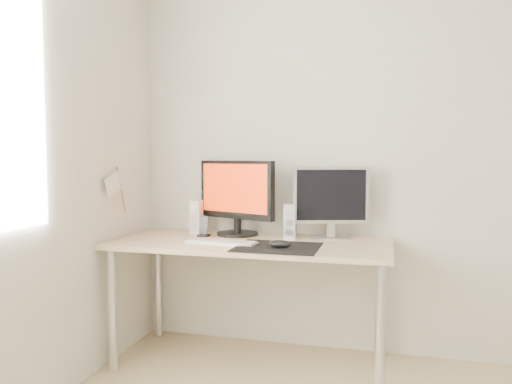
{
  "coord_description": "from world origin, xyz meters",
  "views": [
    {
      "loc": [
        -0.16,
        -1.39,
        1.22
      ],
      "look_at": [
        -0.93,
        1.48,
        1.01
      ],
      "focal_mm": 35.0,
      "sensor_mm": 36.0,
      "label": 1
    }
  ],
  "objects_px": {
    "speaker_left": "(196,217)",
    "speaker_right": "(290,222)",
    "mouse": "(280,244)",
    "main_monitor": "(236,195)",
    "second_monitor": "(331,199)",
    "phone_dock": "(204,230)",
    "desk": "(251,254)",
    "keyboard": "(222,242)"
  },
  "relations": [
    {
      "from": "main_monitor",
      "to": "second_monitor",
      "type": "height_order",
      "value": "main_monitor"
    },
    {
      "from": "second_monitor",
      "to": "phone_dock",
      "type": "xyz_separation_m",
      "value": [
        -0.76,
        -0.1,
        -0.2
      ]
    },
    {
      "from": "speaker_right",
      "to": "keyboard",
      "type": "bearing_deg",
      "value": -145.6
    },
    {
      "from": "second_monitor",
      "to": "phone_dock",
      "type": "bearing_deg",
      "value": -172.24
    },
    {
      "from": "main_monitor",
      "to": "phone_dock",
      "type": "distance_m",
      "value": 0.3
    },
    {
      "from": "speaker_right",
      "to": "mouse",
      "type": "bearing_deg",
      "value": -89.06
    },
    {
      "from": "phone_dock",
      "to": "speaker_left",
      "type": "bearing_deg",
      "value": 130.47
    },
    {
      "from": "mouse",
      "to": "speaker_right",
      "type": "xyz_separation_m",
      "value": [
        -0.01,
        0.31,
        0.08
      ]
    },
    {
      "from": "mouse",
      "to": "second_monitor",
      "type": "bearing_deg",
      "value": 59.4
    },
    {
      "from": "desk",
      "to": "speaker_right",
      "type": "bearing_deg",
      "value": 31.36
    },
    {
      "from": "speaker_right",
      "to": "keyboard",
      "type": "distance_m",
      "value": 0.43
    },
    {
      "from": "second_monitor",
      "to": "phone_dock",
      "type": "height_order",
      "value": "second_monitor"
    },
    {
      "from": "main_monitor",
      "to": "second_monitor",
      "type": "bearing_deg",
      "value": 0.32
    },
    {
      "from": "desk",
      "to": "main_monitor",
      "type": "bearing_deg",
      "value": 127.4
    },
    {
      "from": "speaker_left",
      "to": "phone_dock",
      "type": "relative_size",
      "value": 1.73
    },
    {
      "from": "mouse",
      "to": "main_monitor",
      "type": "xyz_separation_m",
      "value": [
        -0.36,
        0.38,
        0.23
      ]
    },
    {
      "from": "speaker_left",
      "to": "phone_dock",
      "type": "distance_m",
      "value": 0.16
    },
    {
      "from": "second_monitor",
      "to": "desk",
      "type": "bearing_deg",
      "value": -155.87
    },
    {
      "from": "second_monitor",
      "to": "speaker_left",
      "type": "xyz_separation_m",
      "value": [
        -0.86,
        0.0,
        -0.14
      ]
    },
    {
      "from": "mouse",
      "to": "desk",
      "type": "xyz_separation_m",
      "value": [
        -0.21,
        0.18,
        -0.1
      ]
    },
    {
      "from": "main_monitor",
      "to": "phone_dock",
      "type": "bearing_deg",
      "value": -150.73
    },
    {
      "from": "speaker_left",
      "to": "speaker_right",
      "type": "xyz_separation_m",
      "value": [
        0.63,
        -0.07,
        0.0
      ]
    },
    {
      "from": "desk",
      "to": "speaker_left",
      "type": "height_order",
      "value": "speaker_left"
    },
    {
      "from": "main_monitor",
      "to": "second_monitor",
      "type": "distance_m",
      "value": 0.58
    },
    {
      "from": "mouse",
      "to": "speaker_right",
      "type": "distance_m",
      "value": 0.32
    },
    {
      "from": "mouse",
      "to": "main_monitor",
      "type": "distance_m",
      "value": 0.57
    },
    {
      "from": "mouse",
      "to": "phone_dock",
      "type": "relative_size",
      "value": 1.0
    },
    {
      "from": "desk",
      "to": "second_monitor",
      "type": "relative_size",
      "value": 3.61
    },
    {
      "from": "speaker_left",
      "to": "keyboard",
      "type": "distance_m",
      "value": 0.43
    },
    {
      "from": "second_monitor",
      "to": "phone_dock",
      "type": "relative_size",
      "value": 3.63
    },
    {
      "from": "mouse",
      "to": "main_monitor",
      "type": "bearing_deg",
      "value": 133.66
    },
    {
      "from": "mouse",
      "to": "speaker_left",
      "type": "relative_size",
      "value": 0.58
    },
    {
      "from": "speaker_left",
      "to": "desk",
      "type": "bearing_deg",
      "value": -25.38
    },
    {
      "from": "speaker_left",
      "to": "second_monitor",
      "type": "bearing_deg",
      "value": -0.18
    },
    {
      "from": "second_monitor",
      "to": "speaker_left",
      "type": "height_order",
      "value": "second_monitor"
    },
    {
      "from": "second_monitor",
      "to": "keyboard",
      "type": "bearing_deg",
      "value": -151.95
    },
    {
      "from": "speaker_left",
      "to": "speaker_right",
      "type": "bearing_deg",
      "value": -6.59
    },
    {
      "from": "speaker_left",
      "to": "speaker_right",
      "type": "relative_size",
      "value": 1.0
    },
    {
      "from": "desk",
      "to": "main_monitor",
      "type": "distance_m",
      "value": 0.41
    },
    {
      "from": "speaker_right",
      "to": "phone_dock",
      "type": "relative_size",
      "value": 1.73
    },
    {
      "from": "speaker_left",
      "to": "phone_dock",
      "type": "bearing_deg",
      "value": -49.53
    },
    {
      "from": "second_monitor",
      "to": "mouse",
      "type": "bearing_deg",
      "value": -120.6
    }
  ]
}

